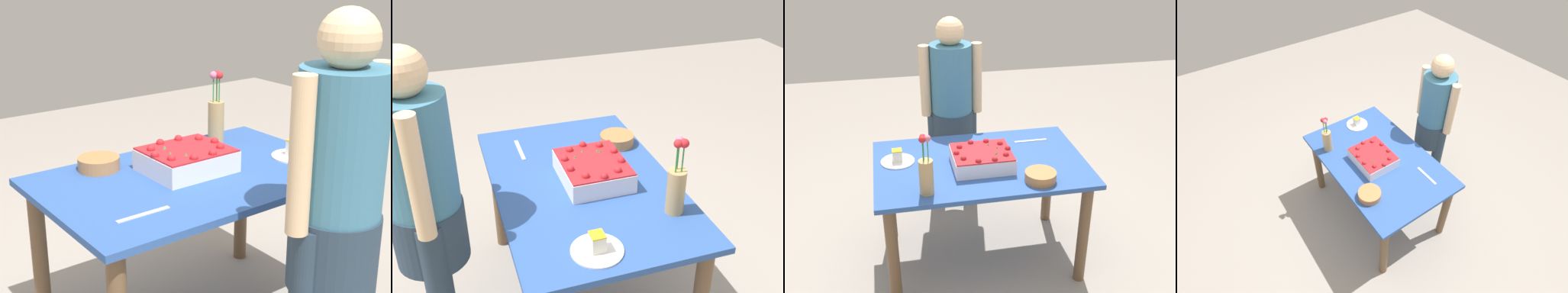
% 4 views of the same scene
% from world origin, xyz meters
% --- Properties ---
extents(ground_plane, '(8.00, 8.00, 0.00)m').
position_xyz_m(ground_plane, '(0.00, 0.00, 0.00)').
color(ground_plane, '#9F968C').
extents(dining_table, '(1.31, 0.84, 0.74)m').
position_xyz_m(dining_table, '(0.00, 0.00, 0.61)').
color(dining_table, '#2F55A0').
rests_on(dining_table, ground_plane).
extents(sheet_cake, '(0.36, 0.31, 0.12)m').
position_xyz_m(sheet_cake, '(0.00, -0.05, 0.79)').
color(sheet_cake, white).
rests_on(sheet_cake, dining_table).
extents(serving_plate_with_slice, '(0.21, 0.21, 0.08)m').
position_xyz_m(serving_plate_with_slice, '(-0.50, 0.10, 0.76)').
color(serving_plate_with_slice, white).
rests_on(serving_plate_with_slice, dining_table).
extents(cake_knife, '(0.22, 0.02, 0.00)m').
position_xyz_m(cake_knife, '(0.39, 0.23, 0.74)').
color(cake_knife, silver).
rests_on(cake_knife, dining_table).
extents(flower_vase, '(0.08, 0.08, 0.36)m').
position_xyz_m(flower_vase, '(-0.36, -0.30, 0.87)').
color(flower_vase, tan).
rests_on(flower_vase, dining_table).
extents(fruit_bowl, '(0.18, 0.18, 0.06)m').
position_xyz_m(fruit_bowl, '(0.30, -0.29, 0.77)').
color(fruit_bowl, '#B57845').
rests_on(fruit_bowl, dining_table).
extents(person_standing, '(0.45, 0.31, 1.49)m').
position_xyz_m(person_standing, '(-0.07, 0.72, 0.85)').
color(person_standing, '#293B4D').
rests_on(person_standing, ground_plane).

